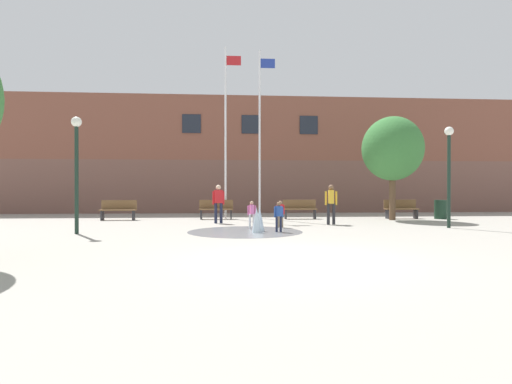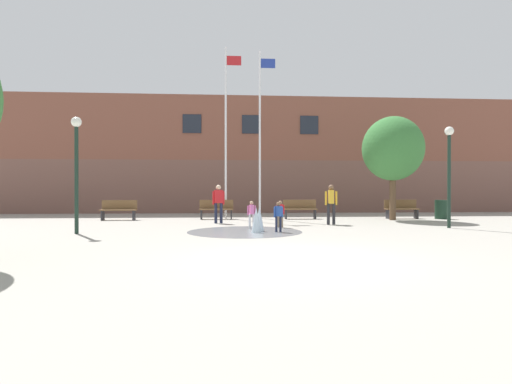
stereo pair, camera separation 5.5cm
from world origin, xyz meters
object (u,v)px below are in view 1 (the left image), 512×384
object	(u,v)px
child_in_fountain	(279,214)
trash_can	(440,209)
adult_near_bench	(218,201)
lamp_post_right_lane	(449,161)
park_bench_center	(216,209)
lamp_post_left_lane	(77,157)
child_running	(252,212)
adult_watching	(331,201)
park_bench_under_left_flagpole	(118,210)
street_tree_near_building	(392,149)
flagpole_left	(226,128)
park_bench_far_right	(401,209)
park_bench_under_right_flagpole	(300,209)
child_with_pink_shirt	(280,212)
flagpole_right	(260,129)

from	to	relation	value
child_in_fountain	trash_can	distance (m)	10.02
adult_near_bench	lamp_post_right_lane	bearing A→B (deg)	-34.04
park_bench_center	lamp_post_left_lane	world-z (taller)	lamp_post_left_lane
child_running	child_in_fountain	world-z (taller)	same
lamp_post_left_lane	trash_can	bearing A→B (deg)	19.98
adult_watching	lamp_post_left_lane	distance (m)	9.40
park_bench_under_left_flagpole	street_tree_near_building	distance (m)	12.88
child_in_fountain	adult_watching	bearing A→B (deg)	-89.91
adult_near_bench	child_running	bearing A→B (deg)	-79.06
flagpole_left	park_bench_far_right	bearing A→B (deg)	-4.28
lamp_post_left_lane	park_bench_under_right_flagpole	bearing A→B (deg)	35.85
child_in_fountain	lamp_post_left_lane	bearing A→B (deg)	43.08
child_with_pink_shirt	street_tree_near_building	size ratio (longest dim) A/B	0.21
park_bench_under_left_flagpole	flagpole_right	size ratio (longest dim) A/B	0.20
lamp_post_left_lane	trash_can	xyz separation A→B (m)	(14.89, 5.41, -1.98)
park_bench_far_right	child_in_fountain	bearing A→B (deg)	-139.56
park_bench_under_right_flagpole	trash_can	size ratio (longest dim) A/B	1.78
adult_watching	child_running	world-z (taller)	adult_watching
street_tree_near_building	adult_near_bench	bearing A→B (deg)	-170.79
child_with_pink_shirt	lamp_post_left_lane	size ratio (longest dim) A/B	0.27
flagpole_left	flagpole_right	world-z (taller)	flagpole_left
street_tree_near_building	park_bench_under_right_flagpole	bearing A→B (deg)	165.92
adult_near_bench	flagpole_right	distance (m)	4.80
adult_near_bench	park_bench_center	bearing A→B (deg)	76.85
park_bench_center	lamp_post_right_lane	distance (m)	10.09
park_bench_center	lamp_post_right_lane	xyz separation A→B (m)	(8.58, -4.95, 1.95)
park_bench_under_right_flagpole	flagpole_right	size ratio (longest dim) A/B	0.20
child_in_fountain	flagpole_left	world-z (taller)	flagpole_left
park_bench_center	lamp_post_right_lane	bearing A→B (deg)	-29.98
child_running	adult_near_bench	distance (m)	2.66
park_bench_under_left_flagpole	park_bench_under_right_flagpole	bearing A→B (deg)	1.43
park_bench_center	child_running	size ratio (longest dim) A/B	1.62
park_bench_under_left_flagpole	park_bench_under_right_flagpole	distance (m)	8.44
park_bench_under_left_flagpole	flagpole_right	distance (m)	7.64
lamp_post_left_lane	lamp_post_right_lane	size ratio (longest dim) A/B	1.00
park_bench_far_right	adult_near_bench	distance (m)	9.00
park_bench_far_right	park_bench_under_right_flagpole	bearing A→B (deg)	177.91
park_bench_far_right	adult_watching	size ratio (longest dim) A/B	1.01
park_bench_far_right	street_tree_near_building	size ratio (longest dim) A/B	0.34
flagpole_right	lamp_post_left_lane	xyz separation A→B (m)	(-6.33, -6.37, -1.90)
child_with_pink_shirt	child_in_fountain	distance (m)	1.64
park_bench_far_right	adult_watching	bearing A→B (deg)	-144.47
adult_watching	child_in_fountain	size ratio (longest dim) A/B	1.61
park_bench_far_right	child_with_pink_shirt	size ratio (longest dim) A/B	1.62
adult_watching	lamp_post_left_lane	bearing A→B (deg)	116.54
adult_near_bench	flagpole_right	size ratio (longest dim) A/B	0.19
park_bench_under_right_flagpole	flagpole_left	bearing A→B (deg)	172.69
park_bench_far_right	child_running	xyz separation A→B (m)	(-7.49, -4.47, 0.10)
park_bench_center	lamp_post_left_lane	distance (m)	7.57
park_bench_far_right	lamp_post_left_lane	size ratio (longest dim) A/B	0.43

